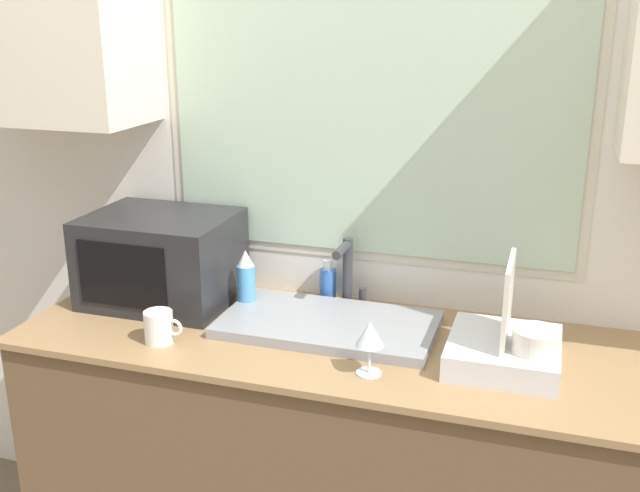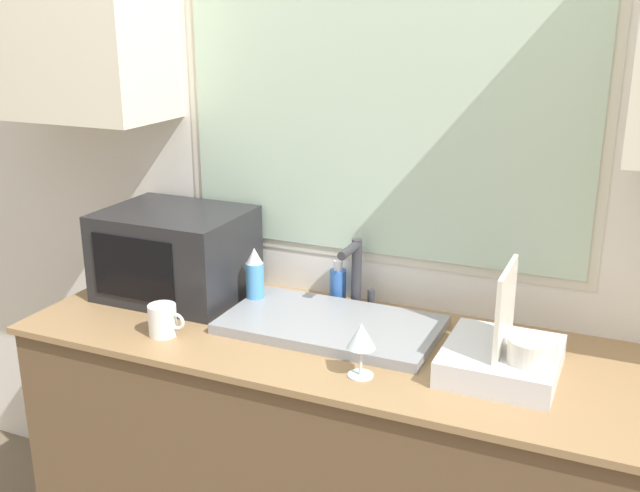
% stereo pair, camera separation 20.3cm
% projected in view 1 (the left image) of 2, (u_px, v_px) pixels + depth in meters
% --- Properties ---
extents(countertop, '(1.85, 0.65, 0.91)m').
position_uv_depth(countertop, '(337.00, 475.00, 2.27)').
color(countertop, brown).
rests_on(countertop, ground_plane).
extents(wall_back, '(6.00, 0.38, 2.60)m').
position_uv_depth(wall_back, '(367.00, 152.00, 2.26)').
color(wall_back, silver).
rests_on(wall_back, ground_plane).
extents(sink_basin, '(0.62, 0.34, 0.03)m').
position_uv_depth(sink_basin, '(328.00, 324.00, 2.18)').
color(sink_basin, gray).
rests_on(sink_basin, countertop).
extents(faucet, '(0.08, 0.14, 0.22)m').
position_uv_depth(faucet, '(348.00, 268.00, 2.32)').
color(faucet, '#333338').
rests_on(faucet, countertop).
extents(microwave, '(0.45, 0.36, 0.28)m').
position_uv_depth(microwave, '(162.00, 258.00, 2.36)').
color(microwave, '#232326').
rests_on(microwave, countertop).
extents(dish_rack, '(0.29, 0.31, 0.29)m').
position_uv_depth(dish_rack, '(507.00, 347.00, 1.95)').
color(dish_rack, silver).
rests_on(dish_rack, countertop).
extents(spray_bottle, '(0.06, 0.06, 0.19)m').
position_uv_depth(spray_bottle, '(246.00, 281.00, 2.31)').
color(spray_bottle, '#4C99D8').
rests_on(spray_bottle, countertop).
extents(soap_bottle, '(0.05, 0.05, 0.13)m').
position_uv_depth(soap_bottle, '(328.00, 283.00, 2.39)').
color(soap_bottle, blue).
rests_on(soap_bottle, countertop).
extents(mug_near_sink, '(0.11, 0.08, 0.09)m').
position_uv_depth(mug_near_sink, '(159.00, 327.00, 2.09)').
color(mug_near_sink, white).
rests_on(mug_near_sink, countertop).
extents(wine_glass, '(0.07, 0.07, 0.15)m').
position_uv_depth(wine_glass, '(370.00, 336.00, 1.89)').
color(wine_glass, silver).
rests_on(wine_glass, countertop).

